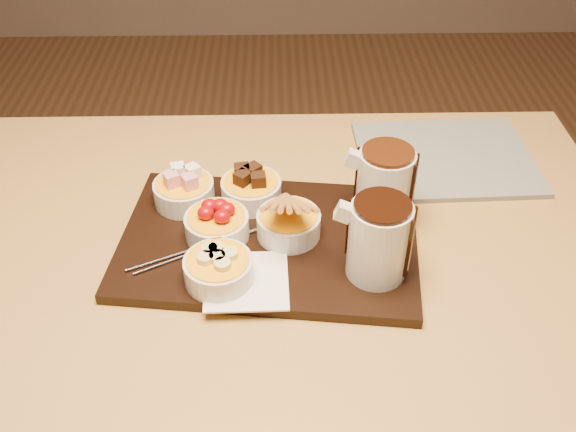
{
  "coord_description": "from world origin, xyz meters",
  "views": [
    {
      "loc": [
        0.02,
        -0.75,
        1.43
      ],
      "look_at": [
        0.04,
        -0.0,
        0.81
      ],
      "focal_mm": 40.0,
      "sensor_mm": 36.0,
      "label": 1
    }
  ],
  "objects_px": {
    "serving_board": "(269,241)",
    "pitcher_milk_chocolate": "(384,186)",
    "dining_table": "(265,288)",
    "pitcher_dark_chocolate": "(379,241)",
    "bowl_strawberries": "(217,226)",
    "newspaper": "(445,158)"
  },
  "relations": [
    {
      "from": "newspaper",
      "to": "bowl_strawberries",
      "type": "bearing_deg",
      "value": -153.01
    },
    {
      "from": "serving_board",
      "to": "bowl_strawberries",
      "type": "distance_m",
      "value": 0.08
    },
    {
      "from": "dining_table",
      "to": "pitcher_milk_chocolate",
      "type": "relative_size",
      "value": 9.97
    },
    {
      "from": "dining_table",
      "to": "pitcher_dark_chocolate",
      "type": "height_order",
      "value": "pitcher_dark_chocolate"
    },
    {
      "from": "dining_table",
      "to": "serving_board",
      "type": "height_order",
      "value": "serving_board"
    },
    {
      "from": "dining_table",
      "to": "bowl_strawberries",
      "type": "relative_size",
      "value": 12.0
    },
    {
      "from": "bowl_strawberries",
      "to": "pitcher_dark_chocolate",
      "type": "height_order",
      "value": "pitcher_dark_chocolate"
    },
    {
      "from": "pitcher_milk_chocolate",
      "to": "pitcher_dark_chocolate",
      "type": "bearing_deg",
      "value": -94.4
    },
    {
      "from": "bowl_strawberries",
      "to": "pitcher_dark_chocolate",
      "type": "bearing_deg",
      "value": -19.55
    },
    {
      "from": "serving_board",
      "to": "newspaper",
      "type": "bearing_deg",
      "value": 41.97
    },
    {
      "from": "dining_table",
      "to": "serving_board",
      "type": "distance_m",
      "value": 0.11
    },
    {
      "from": "bowl_strawberries",
      "to": "pitcher_milk_chocolate",
      "type": "xyz_separation_m",
      "value": [
        0.26,
        0.04,
        0.04
      ]
    },
    {
      "from": "pitcher_dark_chocolate",
      "to": "pitcher_milk_chocolate",
      "type": "distance_m",
      "value": 0.13
    },
    {
      "from": "serving_board",
      "to": "dining_table",
      "type": "bearing_deg",
      "value": 171.1
    },
    {
      "from": "pitcher_dark_chocolate",
      "to": "pitcher_milk_chocolate",
      "type": "height_order",
      "value": "same"
    },
    {
      "from": "dining_table",
      "to": "bowl_strawberries",
      "type": "xyz_separation_m",
      "value": [
        -0.07,
        0.0,
        0.14
      ]
    },
    {
      "from": "bowl_strawberries",
      "to": "newspaper",
      "type": "xyz_separation_m",
      "value": [
        0.41,
        0.23,
        -0.03
      ]
    },
    {
      "from": "bowl_strawberries",
      "to": "newspaper",
      "type": "relative_size",
      "value": 0.31
    },
    {
      "from": "dining_table",
      "to": "pitcher_milk_chocolate",
      "type": "bearing_deg",
      "value": 13.66
    },
    {
      "from": "bowl_strawberries",
      "to": "pitcher_milk_chocolate",
      "type": "distance_m",
      "value": 0.27
    },
    {
      "from": "pitcher_dark_chocolate",
      "to": "dining_table",
      "type": "bearing_deg",
      "value": 160.52
    },
    {
      "from": "serving_board",
      "to": "pitcher_milk_chocolate",
      "type": "distance_m",
      "value": 0.2
    }
  ]
}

